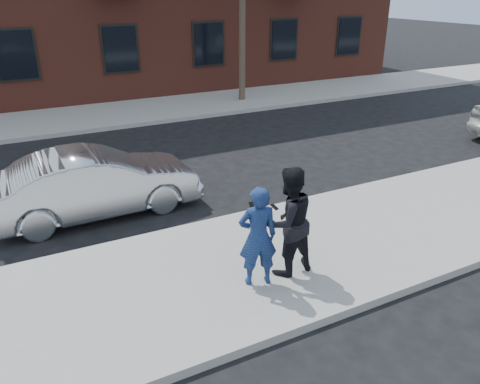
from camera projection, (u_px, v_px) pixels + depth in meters
ground at (299, 248)px, 8.76m from camera, size 100.00×100.00×0.00m
near_sidewalk at (307, 251)px, 8.52m from camera, size 50.00×3.50×0.15m
near_curb at (259, 212)px, 9.99m from camera, size 50.00×0.10×0.15m
far_sidewalk at (135, 112)px, 17.87m from camera, size 50.00×3.50×0.15m
far_curb at (149, 123)px, 16.41m from camera, size 50.00×0.10×0.15m
silver_sedan at (96, 183)px, 9.82m from camera, size 4.30×1.57×1.41m
man_hoodie at (258, 237)px, 7.17m from camera, size 0.69×0.57×1.66m
man_peacoat at (288, 222)px, 7.44m from camera, size 0.95×0.76×1.84m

